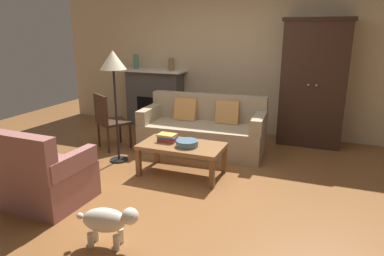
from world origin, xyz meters
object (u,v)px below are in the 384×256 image
(fruit_bowl, at_px, (187,143))
(mantel_vase_jade, at_px, (136,61))
(floor_lamp, at_px, (113,67))
(couch, at_px, (203,131))
(mantel_vase_bronze, at_px, (171,64))
(armoire, at_px, (313,83))
(fireplace, at_px, (155,97))
(armchair_near_left, at_px, (46,178))
(coffee_table, at_px, (182,148))
(side_chair_wooden, at_px, (108,118))
(book_stack, at_px, (168,138))
(dog, at_px, (108,221))

(fruit_bowl, height_order, mantel_vase_jade, mantel_vase_jade)
(floor_lamp, bearing_deg, fruit_bowl, -7.57)
(couch, bearing_deg, mantel_vase_bronze, 134.81)
(armoire, distance_m, mantel_vase_bronze, 2.58)
(fireplace, bearing_deg, mantel_vase_jade, -177.30)
(armchair_near_left, height_order, floor_lamp, floor_lamp)
(fireplace, xyz_separation_m, mantel_vase_bronze, (0.38, -0.02, 0.66))
(armchair_near_left, bearing_deg, armoire, 52.49)
(floor_lamp, bearing_deg, coffee_table, -5.86)
(fruit_bowl, bearing_deg, side_chair_wooden, 160.63)
(coffee_table, xyz_separation_m, fruit_bowl, (0.10, -0.04, 0.09))
(mantel_vase_bronze, bearing_deg, fruit_bowl, -60.56)
(mantel_vase_jade, bearing_deg, side_chair_wooden, -77.07)
(fireplace, bearing_deg, couch, -36.76)
(couch, relative_size, book_stack, 7.65)
(armoire, bearing_deg, fireplace, 178.49)
(book_stack, relative_size, armchair_near_left, 0.29)
(book_stack, bearing_deg, mantel_vase_bronze, 113.25)
(floor_lamp, bearing_deg, couch, 42.38)
(couch, bearing_deg, book_stack, -99.39)
(mantel_vase_jade, distance_m, side_chair_wooden, 1.75)
(armoire, bearing_deg, coffee_table, -126.63)
(book_stack, relative_size, mantel_vase_jade, 0.91)
(fruit_bowl, bearing_deg, armoire, 55.77)
(fireplace, bearing_deg, floor_lamp, -78.31)
(fireplace, bearing_deg, dog, -68.48)
(armchair_near_left, xyz_separation_m, dog, (1.07, -0.40, -0.07))
(mantel_vase_jade, bearing_deg, couch, -30.03)
(book_stack, distance_m, dog, 1.78)
(fruit_bowl, bearing_deg, mantel_vase_bronze, 119.44)
(fireplace, bearing_deg, fruit_bowl, -53.52)
(couch, distance_m, mantel_vase_jade, 2.27)
(coffee_table, xyz_separation_m, floor_lamp, (-1.06, 0.11, 1.01))
(mantel_vase_jade, relative_size, side_chair_wooden, 0.31)
(mantel_vase_bronze, bearing_deg, side_chair_wooden, -104.82)
(couch, relative_size, mantel_vase_jade, 6.94)
(floor_lamp, bearing_deg, armchair_near_left, -89.52)
(couch, bearing_deg, fruit_bowl, -81.52)
(mantel_vase_jade, height_order, armchair_near_left, mantel_vase_jade)
(fireplace, height_order, mantel_vase_bronze, mantel_vase_bronze)
(fireplace, height_order, fruit_bowl, fireplace)
(couch, height_order, coffee_table, couch)
(dog, bearing_deg, fruit_bowl, 87.46)
(mantel_vase_jade, xyz_separation_m, dog, (1.87, -3.76, -1.02))
(fruit_bowl, distance_m, floor_lamp, 1.49)
(book_stack, relative_size, side_chair_wooden, 0.29)
(fireplace, distance_m, mantel_vase_jade, 0.79)
(couch, relative_size, side_chair_wooden, 2.18)
(coffee_table, bearing_deg, book_stack, 169.15)
(armoire, relative_size, mantel_vase_jade, 7.25)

